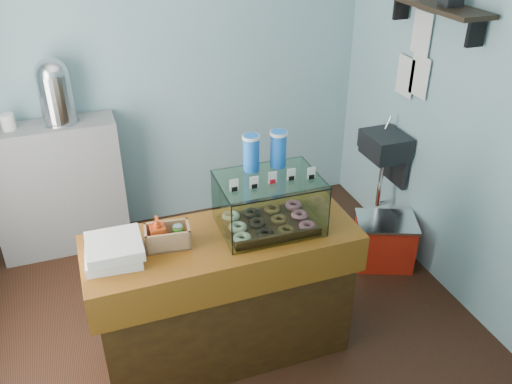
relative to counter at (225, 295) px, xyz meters
name	(u,v)px	position (x,y,z in m)	size (l,w,h in m)	color
ground	(216,323)	(0.00, 0.25, -0.46)	(3.50, 3.50, 0.00)	black
room_shell	(208,88)	(0.03, 0.26, 1.25)	(3.54, 3.04, 2.82)	#79A6B1
counter	(225,295)	(0.00, 0.00, 0.00)	(1.60, 0.60, 0.90)	#3D250B
back_shelf	(59,189)	(-0.90, 1.57, 0.09)	(1.00, 0.32, 1.10)	gray
display_case	(268,198)	(0.30, 0.05, 0.62)	(0.59, 0.44, 0.54)	#371D10
condiment_crate	(165,235)	(-0.32, 0.02, 0.51)	(0.27, 0.18, 0.20)	tan
pastry_boxes	(114,250)	(-0.61, -0.01, 0.50)	(0.32, 0.32, 0.12)	white
coffee_urn	(55,90)	(-0.79, 1.58, 0.90)	(0.27, 0.27, 0.50)	silver
red_cooler	(384,241)	(1.46, 0.47, -0.26)	(0.56, 0.50, 0.40)	red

